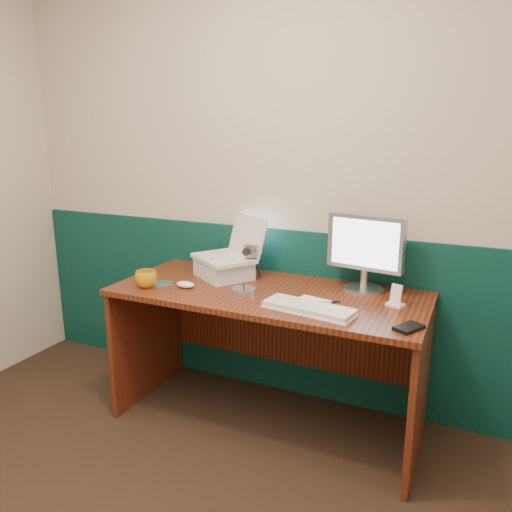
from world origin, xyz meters
The scene contains 18 objects.
back_wall centered at (0.00, 1.75, 1.25)m, with size 3.50×0.04×2.50m, color beige.
wainscot centered at (0.00, 1.74, 0.50)m, with size 3.48×0.02×1.00m, color #072F2A.
desk centered at (0.08, 1.38, 0.38)m, with size 1.60×0.70×0.75m, color #391B0A.
laptop_riser centered at (-0.24, 1.50, 0.80)m, with size 0.29×0.24×0.10m, color silver.
laptop centered at (-0.24, 1.50, 0.99)m, with size 0.33×0.25×0.28m, color silver, non-canonical shape.
monitor centered at (0.53, 1.59, 0.95)m, with size 0.39×0.11×0.39m, color #B8B8BD, non-canonical shape.
keyboard centered at (0.37, 1.19, 0.76)m, with size 0.42×0.14×0.02m, color white.
mouse_right centered at (0.49, 1.14, 0.77)m, with size 0.11×0.06×0.04m, color white.
mouse_left centered at (-0.33, 1.25, 0.77)m, with size 0.10×0.06×0.03m, color white.
mug centered at (-0.52, 1.17, 0.79)m, with size 0.11×0.11×0.09m, color orange.
camcorder centered at (-0.08, 1.55, 0.86)m, with size 0.09×0.14×0.21m, color #B9B8BE, non-canonical shape.
cd_spindle centered at (-0.01, 1.29, 0.76)m, with size 0.12×0.12×0.03m, color silver.
cd_loose_a centered at (-0.49, 1.25, 0.75)m, with size 0.13×0.13×0.00m, color silver.
pen centered at (0.41, 1.33, 0.75)m, with size 0.01×0.01×0.13m, color black.
papers centered at (0.35, 1.32, 0.75)m, with size 0.16×0.11×0.00m, color white.
dock centered at (0.72, 1.42, 0.76)m, with size 0.08×0.06×0.01m, color white.
music_player centered at (0.72, 1.42, 0.81)m, with size 0.05×0.01×0.09m, color white.
pda centered at (0.82, 1.16, 0.76)m, with size 0.08×0.13×0.02m, color black.
Camera 1 is at (1.04, -0.86, 1.56)m, focal length 35.00 mm.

